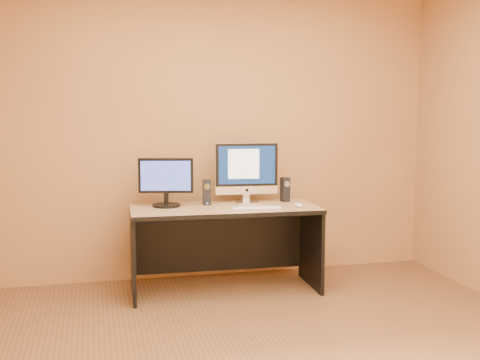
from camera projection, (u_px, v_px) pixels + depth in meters
The scene contains 10 objects.
walls at pixel (285, 147), 3.43m from camera, with size 4.00×4.00×2.60m, color #A47942, non-canonical shape.
desk at pixel (225, 249), 4.98m from camera, with size 1.53×0.67×0.71m, color tan, non-canonical shape.
imac at pixel (247, 172), 5.13m from camera, with size 0.54×0.20×0.53m, color #BCBCC0, non-canonical shape.
second_monitor at pixel (166, 182), 4.94m from camera, with size 0.46×0.23×0.40m, color black, non-canonical shape.
speaker_left at pixel (207, 192), 5.04m from camera, with size 0.06×0.07×0.21m, color black, non-canonical shape.
speaker_right at pixel (285, 189), 5.21m from camera, with size 0.06×0.07×0.21m, color black, non-canonical shape.
keyboard at pixel (257, 208), 4.83m from camera, with size 0.41×0.11×0.02m, color #BCBCC1.
mouse at pixel (299, 205), 4.93m from camera, with size 0.06×0.10×0.03m, color white.
cable_a at pixel (250, 201), 5.24m from camera, with size 0.01×0.01×0.21m, color black.
cable_b at pixel (237, 200), 5.26m from camera, with size 0.01×0.01×0.17m, color black.
Camera 1 is at (-1.07, -3.27, 1.54)m, focal length 45.00 mm.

